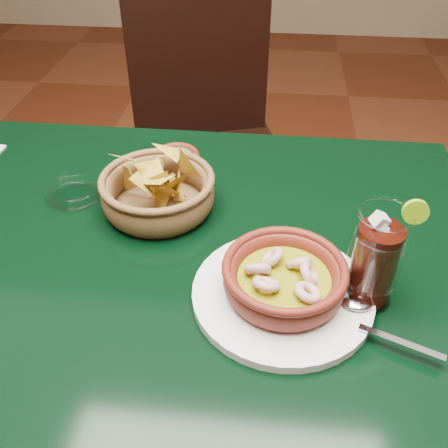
# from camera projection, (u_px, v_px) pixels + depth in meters

# --- Properties ---
(dining_table) EXTENTS (1.20, 0.80, 0.75)m
(dining_table) POSITION_uv_depth(u_px,v_px,m) (151.00, 278.00, 0.94)
(dining_table) COLOR black
(dining_table) RESTS_ON ground
(dining_chair) EXTENTS (0.58, 0.58, 0.99)m
(dining_chair) POSITION_uv_depth(u_px,v_px,m) (209.00, 142.00, 1.56)
(dining_chair) COLOR black
(dining_chair) RESTS_ON ground
(shrimp_plate) EXTENTS (0.36, 0.28, 0.08)m
(shrimp_plate) POSITION_uv_depth(u_px,v_px,m) (284.00, 282.00, 0.75)
(shrimp_plate) COLOR silver
(shrimp_plate) RESTS_ON dining_table
(chip_basket) EXTENTS (0.24, 0.24, 0.16)m
(chip_basket) POSITION_uv_depth(u_px,v_px,m) (158.00, 191.00, 0.92)
(chip_basket) COLOR brown
(chip_basket) RESTS_ON dining_table
(guacamole_ramekin) EXTENTS (0.12, 0.12, 0.04)m
(guacamole_ramekin) POSITION_uv_depth(u_px,v_px,m) (177.00, 160.00, 1.05)
(guacamole_ramekin) COLOR #53170F
(guacamole_ramekin) RESTS_ON dining_table
(cola_drink) EXTENTS (0.16, 0.16, 0.19)m
(cola_drink) POSITION_uv_depth(u_px,v_px,m) (375.00, 259.00, 0.72)
(cola_drink) COLOR white
(cola_drink) RESTS_ON dining_table
(glass_ashtray) EXTENTS (0.12, 0.12, 0.03)m
(glass_ashtray) POSITION_uv_depth(u_px,v_px,m) (74.00, 192.00, 0.97)
(glass_ashtray) COLOR white
(glass_ashtray) RESTS_ON dining_table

